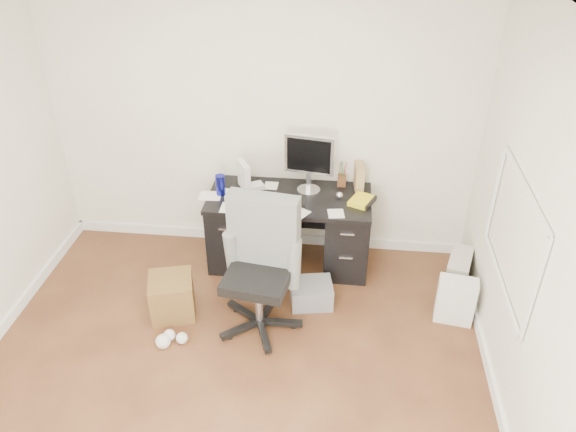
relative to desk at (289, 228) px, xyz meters
name	(u,v)px	position (x,y,z in m)	size (l,w,h in m)	color
ground	(226,391)	(-0.30, -1.65, -0.40)	(4.00, 4.00, 0.00)	#412215
room_shell	(216,199)	(-0.27, -1.62, 1.26)	(4.02, 4.02, 2.71)	beige
desk	(289,228)	(0.00, 0.00, 0.00)	(1.50, 0.70, 0.75)	black
loose_papers	(267,198)	(-0.20, -0.05, 0.35)	(1.10, 0.60, 0.00)	silver
lcd_monitor	(309,164)	(0.17, 0.12, 0.64)	(0.46, 0.26, 0.57)	silver
keyboard	(279,201)	(-0.08, -0.12, 0.36)	(0.47, 0.16, 0.03)	black
computer_mouse	(339,195)	(0.46, 0.01, 0.38)	(0.07, 0.07, 0.07)	silver
travel_mug	(220,185)	(-0.63, -0.03, 0.45)	(0.09, 0.09, 0.19)	navy
white_binder	(244,176)	(-0.44, 0.10, 0.48)	(0.11, 0.23, 0.27)	silver
magazine_file	(359,176)	(0.63, 0.23, 0.47)	(0.10, 0.21, 0.24)	#956E48
pen_cup	(342,174)	(0.47, 0.26, 0.47)	(0.10, 0.10, 0.24)	#592D19
yellow_book	(362,201)	(0.66, -0.04, 0.37)	(0.18, 0.24, 0.04)	yellow
paper_remote	(292,211)	(0.05, -0.26, 0.36)	(0.28, 0.23, 0.02)	silver
office_chair	(258,271)	(-0.15, -0.93, 0.19)	(0.67, 0.67, 1.18)	#545754
pc_tower	(457,275)	(1.56, -0.31, -0.19)	(0.18, 0.41, 0.41)	#A8A397
shopping_bag	(456,300)	(1.49, -0.67, -0.18)	(0.32, 0.23, 0.43)	silver
wicker_basket	(172,296)	(-0.93, -0.85, -0.22)	(0.37, 0.37, 0.37)	#4B2E16
desk_printer	(311,293)	(0.26, -0.58, -0.29)	(0.36, 0.30, 0.21)	slate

